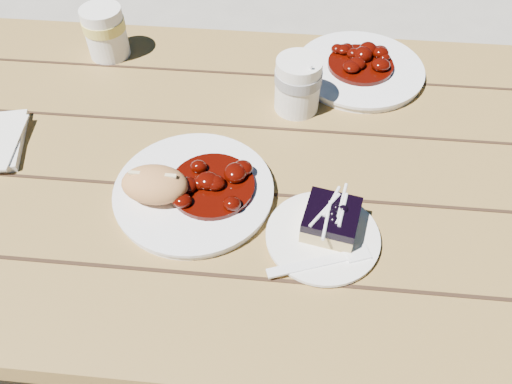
# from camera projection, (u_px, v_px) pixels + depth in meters

# --- Properties ---
(ground) EXTENTS (60.00, 60.00, 0.00)m
(ground) POSITION_uv_depth(u_px,v_px,m) (269.00, 340.00, 1.44)
(ground) COLOR gray
(ground) RESTS_ON ground
(picnic_table) EXTENTS (2.00, 1.55, 0.75)m
(picnic_table) POSITION_uv_depth(u_px,v_px,m) (275.00, 216.00, 1.00)
(picnic_table) COLOR brown
(picnic_table) RESTS_ON ground
(main_plate) EXTENTS (0.25, 0.25, 0.02)m
(main_plate) POSITION_uv_depth(u_px,v_px,m) (194.00, 192.00, 0.81)
(main_plate) COLOR white
(main_plate) RESTS_ON picnic_table
(goulash_stew) EXTENTS (0.14, 0.14, 0.04)m
(goulash_stew) POSITION_uv_depth(u_px,v_px,m) (211.00, 179.00, 0.79)
(goulash_stew) COLOR #3B0602
(goulash_stew) RESTS_ON main_plate
(bread_roll) EXTENTS (0.11, 0.07, 0.05)m
(bread_roll) POSITION_uv_depth(u_px,v_px,m) (155.00, 184.00, 0.78)
(bread_roll) COLOR tan
(bread_roll) RESTS_ON main_plate
(dessert_plate) EXTENTS (0.17, 0.17, 0.01)m
(dessert_plate) POSITION_uv_depth(u_px,v_px,m) (322.00, 237.00, 0.76)
(dessert_plate) COLOR white
(dessert_plate) RESTS_ON picnic_table
(blueberry_cake) EXTENTS (0.09, 0.09, 0.05)m
(blueberry_cake) POSITION_uv_depth(u_px,v_px,m) (331.00, 219.00, 0.75)
(blueberry_cake) COLOR tan
(blueberry_cake) RESTS_ON dessert_plate
(fork_dessert) EXTENTS (0.16, 0.08, 0.00)m
(fork_dessert) POSITION_uv_depth(u_px,v_px,m) (309.00, 264.00, 0.72)
(fork_dessert) COLOR white
(fork_dessert) RESTS_ON dessert_plate
(coffee_cup) EXTENTS (0.08, 0.08, 0.11)m
(coffee_cup) POSITION_uv_depth(u_px,v_px,m) (298.00, 85.00, 0.92)
(coffee_cup) COLOR white
(coffee_cup) RESTS_ON picnic_table
(second_plate) EXTENTS (0.26, 0.26, 0.02)m
(second_plate) POSITION_uv_depth(u_px,v_px,m) (359.00, 70.00, 1.03)
(second_plate) COLOR white
(second_plate) RESTS_ON picnic_table
(second_stew) EXTENTS (0.13, 0.13, 0.04)m
(second_stew) POSITION_uv_depth(u_px,v_px,m) (362.00, 58.00, 1.00)
(second_stew) COLOR #3B0602
(second_stew) RESTS_ON second_plate
(second_cup) EXTENTS (0.08, 0.08, 0.11)m
(second_cup) POSITION_uv_depth(u_px,v_px,m) (105.00, 32.00, 1.04)
(second_cup) COLOR white
(second_cup) RESTS_ON picnic_table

